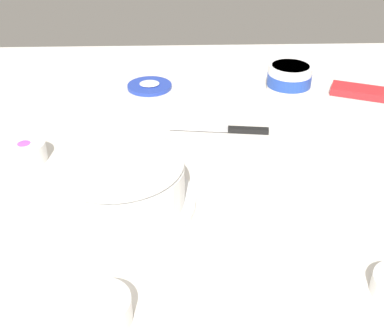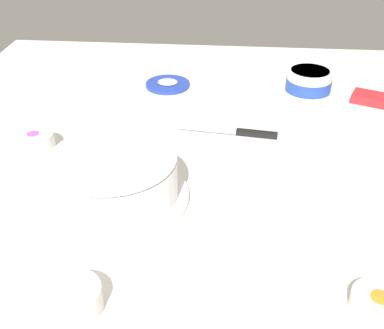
{
  "view_description": "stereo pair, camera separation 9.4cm",
  "coord_description": "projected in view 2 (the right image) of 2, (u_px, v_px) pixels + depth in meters",
  "views": [
    {
      "loc": [
        -0.1,
        -0.83,
        0.55
      ],
      "look_at": [
        -0.07,
        -0.04,
        0.04
      ],
      "focal_mm": 44.36,
      "sensor_mm": 36.0,
      "label": 1
    },
    {
      "loc": [
        -0.0,
        -0.83,
        0.55
      ],
      "look_at": [
        -0.07,
        -0.04,
        0.04
      ],
      "focal_mm": 44.36,
      "sensor_mm": 36.0,
      "label": 2
    }
  ],
  "objects": [
    {
      "name": "ground_plane",
      "position": [
        228.0,
        169.0,
        0.99
      ],
      "size": [
        1.54,
        1.54,
        0.0
      ],
      "primitive_type": "plane",
      "color": "silver"
    },
    {
      "name": "frosted_cake",
      "position": [
        116.0,
        177.0,
        0.87
      ],
      "size": [
        0.28,
        0.28,
        0.11
      ],
      "color": "white",
      "rests_on": "ground_plane"
    },
    {
      "name": "frosting_tub",
      "position": [
        310.0,
        83.0,
        1.28
      ],
      "size": [
        0.12,
        0.12,
        0.07
      ],
      "color": "white",
      "rests_on": "ground_plane"
    },
    {
      "name": "frosting_tub_lid",
      "position": [
        169.0,
        84.0,
        1.35
      ],
      "size": [
        0.13,
        0.13,
        0.02
      ],
      "color": "#233DAD",
      "rests_on": "ground_plane"
    },
    {
      "name": "spreading_knife",
      "position": [
        238.0,
        132.0,
        1.12
      ],
      "size": [
        0.24,
        0.05,
        0.01
      ],
      "color": "silver",
      "rests_on": "ground_plane"
    },
    {
      "name": "sprinkle_bowl_orange",
      "position": [
        382.0,
        304.0,
        0.67
      ],
      "size": [
        0.08,
        0.08,
        0.03
      ],
      "color": "white",
      "rests_on": "ground_plane"
    },
    {
      "name": "sprinkle_bowl_rainbow",
      "position": [
        36.0,
        141.0,
        1.05
      ],
      "size": [
        0.09,
        0.09,
        0.04
      ],
      "color": "white",
      "rests_on": "ground_plane"
    },
    {
      "name": "sprinkle_bowl_pink",
      "position": [
        75.0,
        299.0,
        0.67
      ],
      "size": [
        0.08,
        0.08,
        0.04
      ],
      "color": "white",
      "rests_on": "ground_plane"
    },
    {
      "name": "candy_box_lower",
      "position": [
        382.0,
        100.0,
        1.25
      ],
      "size": [
        0.16,
        0.12,
        0.02
      ],
      "primitive_type": "cube",
      "rotation": [
        0.0,
        0.0,
        -0.39
      ],
      "color": "red",
      "rests_on": "ground_plane"
    }
  ]
}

